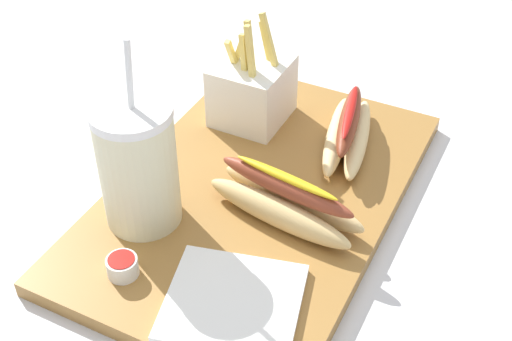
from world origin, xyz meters
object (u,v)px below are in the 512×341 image
at_px(soda_cup, 138,165).
at_px(hot_dog_2, 285,201).
at_px(fries_basket, 252,90).
at_px(napkin_stack, 233,303).
at_px(hot_dog_1, 348,132).
at_px(ketchup_cup_1, 122,266).

xyz_separation_m(soda_cup, hot_dog_2, (0.07, -0.14, -0.05)).
bearing_deg(fries_basket, napkin_stack, -156.44).
distance_m(hot_dog_1, napkin_stack, 0.30).
xyz_separation_m(hot_dog_1, hot_dog_2, (-0.16, 0.02, 0.00)).
bearing_deg(ketchup_cup_1, soda_cup, 19.18).
bearing_deg(hot_dog_1, hot_dog_2, 173.97).
bearing_deg(napkin_stack, fries_basket, 23.56).
distance_m(ketchup_cup_1, napkin_stack, 0.12).
xyz_separation_m(fries_basket, hot_dog_1, (-0.00, -0.14, -0.02)).
height_order(hot_dog_1, hot_dog_2, hot_dog_2).
bearing_deg(ketchup_cup_1, hot_dog_1, -22.90).
distance_m(soda_cup, hot_dog_2, 0.17).
bearing_deg(hot_dog_1, soda_cup, 144.74).
relative_size(hot_dog_1, napkin_stack, 1.32).
bearing_deg(napkin_stack, soda_cup, 65.37).
height_order(fries_basket, ketchup_cup_1, fries_basket).
distance_m(fries_basket, hot_dog_2, 0.20).
height_order(hot_dog_2, napkin_stack, hot_dog_2).
bearing_deg(hot_dog_2, ketchup_cup_1, 143.57).
xyz_separation_m(fries_basket, napkin_stack, (-0.30, -0.13, -0.04)).
distance_m(hot_dog_2, ketchup_cup_1, 0.19).
height_order(hot_dog_1, napkin_stack, hot_dog_1).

